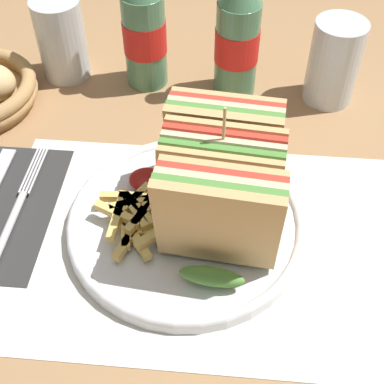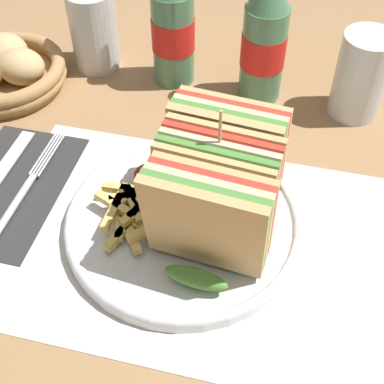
% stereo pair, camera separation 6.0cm
% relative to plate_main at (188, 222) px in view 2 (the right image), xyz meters
% --- Properties ---
extents(ground_plane, '(4.00, 4.00, 0.00)m').
position_rel_plate_main_xyz_m(ground_plane, '(-0.00, 0.02, -0.01)').
color(ground_plane, '#9E754C').
extents(placemat, '(0.48, 0.31, 0.00)m').
position_rel_plate_main_xyz_m(placemat, '(0.02, -0.02, -0.01)').
color(placemat, silver).
rests_on(placemat, ground_plane).
extents(plate_main, '(0.27, 0.27, 0.02)m').
position_rel_plate_main_xyz_m(plate_main, '(0.00, 0.00, 0.00)').
color(plate_main, white).
rests_on(plate_main, ground_plane).
extents(club_sandwich, '(0.13, 0.20, 0.16)m').
position_rel_plate_main_xyz_m(club_sandwich, '(0.03, 0.00, 0.07)').
color(club_sandwich, tan).
rests_on(club_sandwich, plate_main).
extents(fries_pile, '(0.11, 0.11, 0.02)m').
position_rel_plate_main_xyz_m(fries_pile, '(-0.06, -0.01, 0.02)').
color(fries_pile, '#E5C166').
rests_on(fries_pile, plate_main).
extents(ketchup_blob, '(0.04, 0.04, 0.02)m').
position_rel_plate_main_xyz_m(ketchup_blob, '(-0.05, 0.05, 0.02)').
color(ketchup_blob, maroon).
rests_on(ketchup_blob, plate_main).
extents(napkin, '(0.12, 0.21, 0.00)m').
position_rel_plate_main_xyz_m(napkin, '(-0.23, 0.01, -0.01)').
color(napkin, '#2D2D2D').
rests_on(napkin, ground_plane).
extents(fork, '(0.02, 0.20, 0.01)m').
position_rel_plate_main_xyz_m(fork, '(-0.20, -0.01, -0.00)').
color(fork, silver).
rests_on(fork, napkin).
extents(coke_bottle_near, '(0.06, 0.06, 0.22)m').
position_rel_plate_main_xyz_m(coke_bottle_near, '(-0.09, 0.28, 0.08)').
color(coke_bottle_near, '#4C7F5B').
rests_on(coke_bottle_near, ground_plane).
extents(coke_bottle_far, '(0.06, 0.06, 0.22)m').
position_rel_plate_main_xyz_m(coke_bottle_far, '(0.04, 0.27, 0.08)').
color(coke_bottle_far, '#4C7F5B').
rests_on(coke_bottle_far, ground_plane).
extents(glass_near, '(0.07, 0.07, 0.12)m').
position_rel_plate_main_xyz_m(glass_near, '(0.18, 0.26, 0.04)').
color(glass_near, silver).
rests_on(glass_near, ground_plane).
extents(glass_far, '(0.07, 0.07, 0.12)m').
position_rel_plate_main_xyz_m(glass_far, '(-0.21, 0.28, 0.04)').
color(glass_far, silver).
rests_on(glass_far, ground_plane).
extents(bread_basket, '(0.18, 0.18, 0.06)m').
position_rel_plate_main_xyz_m(bread_basket, '(-0.33, 0.20, 0.01)').
color(bread_basket, '#AD8451').
rests_on(bread_basket, ground_plane).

